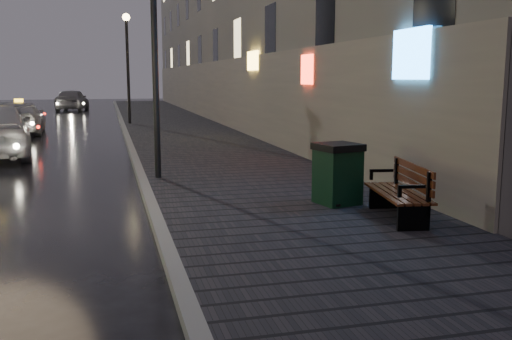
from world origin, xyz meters
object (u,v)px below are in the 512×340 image
Objects in this scene: lamp_near at (154,26)px; lamp_far at (127,55)px; bench at (402,191)px; trash_bin at (337,173)px; taxi_mid at (20,118)px; car_far at (72,100)px.

lamp_near is 16.00m from lamp_far.
bench is 1.69× the size of trash_bin.
lamp_near is 6.60m from bench.
taxi_mid is at bearing 124.00° from bench.
lamp_far is 21.32m from bench.
taxi_mid is (-4.67, 13.17, -2.81)m from lamp_near.
lamp_far is at bearing 110.79° from car_far.
trash_bin is 0.24× the size of car_far.
car_far is (-3.50, 30.86, -2.70)m from lamp_near.
lamp_near reaches higher than bench.
car_far is at bearing -96.65° from taxi_mid.
lamp_near is at bearing 106.70° from taxi_mid.
car_far is at bearing 110.75° from bench.
trash_bin is at bearing -51.07° from lamp_near.
car_far reaches higher than trash_bin.
taxi_mid is 17.73m from car_far.
car_far is (1.17, 17.69, 0.11)m from taxi_mid.
lamp_near is 5.35m from trash_bin.
trash_bin is (2.87, -3.55, -2.79)m from lamp_near.
bench is (3.43, -20.84, -2.89)m from lamp_far.
trash_bin is 0.23× the size of taxi_mid.
lamp_near reaches higher than trash_bin.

